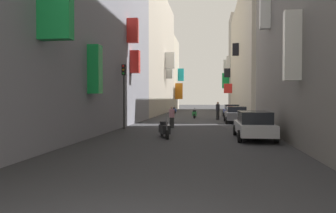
# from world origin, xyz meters

# --- Properties ---
(ground_plane) EXTENTS (140.00, 140.00, 0.00)m
(ground_plane) POSITION_xyz_m (0.00, 30.00, 0.00)
(ground_plane) COLOR #2D2D30
(building_left_mid_a) EXTENTS (7.38, 22.64, 16.73)m
(building_left_mid_a) POSITION_xyz_m (-8.00, 39.48, 8.36)
(building_left_mid_a) COLOR #B2A899
(building_left_mid_a) RESTS_ON ground
(building_left_mid_b) EXTENTS (7.35, 9.20, 13.45)m
(building_left_mid_b) POSITION_xyz_m (-7.98, 55.40, 6.72)
(building_left_mid_b) COLOR #BCB29E
(building_left_mid_b) RESTS_ON ground
(building_right_mid_b) EXTENTS (7.35, 27.79, 15.44)m
(building_right_mid_b) POSITION_xyz_m (8.00, 38.75, 7.72)
(building_right_mid_b) COLOR #BCB29E
(building_right_mid_b) RESTS_ON ground
(building_right_mid_c) EXTENTS (7.34, 7.36, 17.41)m
(building_right_mid_c) POSITION_xyz_m (7.97, 56.33, 8.69)
(building_right_mid_c) COLOR gray
(building_right_mid_c) RESTS_ON ground
(parked_car_blue) EXTENTS (1.83, 4.30, 1.45)m
(parked_car_blue) POSITION_xyz_m (3.73, 31.74, 0.76)
(parked_car_blue) COLOR navy
(parked_car_blue) RESTS_ON ground
(parked_car_silver) EXTENTS (1.89, 4.47, 1.46)m
(parked_car_silver) POSITION_xyz_m (3.61, 12.93, 0.76)
(parked_car_silver) COLOR #B7B7BC
(parked_car_silver) RESTS_ON ground
(parked_car_grey) EXTENTS (1.92, 4.46, 1.43)m
(parked_car_grey) POSITION_xyz_m (3.58, 24.14, 0.76)
(parked_car_grey) COLOR slate
(parked_car_grey) RESTS_ON ground
(scooter_blue) EXTENTS (0.73, 1.73, 1.13)m
(scooter_blue) POSITION_xyz_m (-3.69, 39.93, 0.46)
(scooter_blue) COLOR #2D4CAD
(scooter_blue) RESTS_ON ground
(scooter_black) EXTENTS (0.80, 1.87, 1.13)m
(scooter_black) POSITION_xyz_m (-1.12, 12.94, 0.46)
(scooter_black) COLOR black
(scooter_black) RESTS_ON ground
(scooter_green) EXTENTS (0.47, 1.78, 1.13)m
(scooter_green) POSITION_xyz_m (-0.33, 30.23, 0.46)
(scooter_green) COLOR #287F3D
(scooter_green) RESTS_ON ground
(pedestrian_crossing) EXTENTS (0.53, 0.53, 1.56)m
(pedestrian_crossing) POSITION_xyz_m (-1.38, 18.41, 0.77)
(pedestrian_crossing) COLOR #2C2C2C
(pedestrian_crossing) RESTS_ON ground
(pedestrian_near_left) EXTENTS (0.53, 0.53, 1.79)m
(pedestrian_near_left) POSITION_xyz_m (2.10, 27.50, 0.90)
(pedestrian_near_left) COLOR black
(pedestrian_near_left) RESTS_ON ground
(traffic_light_near_corner) EXTENTS (0.26, 0.34, 4.49)m
(traffic_light_near_corner) POSITION_xyz_m (-4.62, 17.33, 3.04)
(traffic_light_near_corner) COLOR #2D2D2D
(traffic_light_near_corner) RESTS_ON ground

